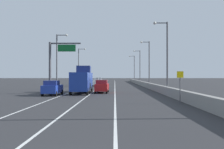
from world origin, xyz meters
TOP-DOWN VIEW (x-y plane):
  - ground_plane at (0.00, 64.00)m, footprint 320.00×320.00m
  - lane_stripe_left at (-5.50, 55.00)m, footprint 0.16×130.00m
  - lane_stripe_center at (-2.00, 55.00)m, footprint 0.16×130.00m
  - lane_stripe_right at (1.50, 55.00)m, footprint 0.16×130.00m
  - jersey_barrier_right at (8.42, 40.00)m, footprint 0.60×120.00m
  - overhead_sign_gantry at (-7.26, 28.69)m, footprint 4.68×0.36m
  - speed_advisory_sign at (7.52, 16.54)m, footprint 0.60×0.11m
  - lamp_post_right_second at (8.77, 28.33)m, footprint 2.14×0.44m
  - lamp_post_right_third at (9.00, 47.33)m, footprint 2.14×0.44m
  - lamp_post_right_fourth at (8.99, 66.33)m, footprint 2.14×0.44m
  - lamp_post_right_fifth at (8.87, 85.32)m, footprint 2.14×0.44m
  - lamp_post_left_mid at (-9.12, 38.13)m, footprint 2.14×0.44m
  - lamp_post_left_far at (-8.63, 60.93)m, footprint 2.14×0.44m
  - car_silver_0 at (-3.61, 67.73)m, footprint 1.89×4.53m
  - car_green_1 at (-6.21, 58.79)m, footprint 1.84×4.10m
  - car_red_2 at (-0.46, 29.96)m, footprint 2.01×4.54m
  - car_gray_3 at (-6.29, 53.10)m, footprint 1.96×4.05m
  - car_white_4 at (-3.24, 51.70)m, footprint 1.89×4.36m
  - car_blue_5 at (-6.77, 25.50)m, footprint 1.95×4.25m
  - box_truck at (-3.37, 29.58)m, footprint 2.68×9.35m

SIDE VIEW (x-z plane):
  - ground_plane at x=0.00m, z-range 0.00..0.00m
  - lane_stripe_left at x=-5.50m, z-range 0.00..0.00m
  - lane_stripe_center at x=-2.00m, z-range 0.00..0.00m
  - lane_stripe_right at x=1.50m, z-range 0.00..0.00m
  - jersey_barrier_right at x=8.42m, z-range 0.00..1.10m
  - car_silver_0 at x=-3.61m, z-range 0.00..1.94m
  - car_red_2 at x=-0.46m, z-range 0.00..1.94m
  - car_blue_5 at x=-6.77m, z-range 0.00..1.94m
  - car_white_4 at x=-3.24m, z-range 0.00..1.97m
  - car_green_1 at x=-6.21m, z-range -0.01..2.06m
  - car_gray_3 at x=-6.29m, z-range -0.01..2.11m
  - speed_advisory_sign at x=7.52m, z-range 0.26..3.26m
  - box_truck at x=-3.37m, z-range -0.18..3.95m
  - overhead_sign_gantry at x=-7.26m, z-range 0.98..8.48m
  - lamp_post_right_second at x=8.77m, z-range 0.75..11.14m
  - lamp_post_right_third at x=9.00m, z-range 0.75..11.14m
  - lamp_post_right_fourth at x=8.99m, z-range 0.75..11.14m
  - lamp_post_right_fifth at x=8.87m, z-range 0.75..11.14m
  - lamp_post_left_mid at x=-9.12m, z-range 0.75..11.14m
  - lamp_post_left_far at x=-8.63m, z-range 0.75..11.14m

